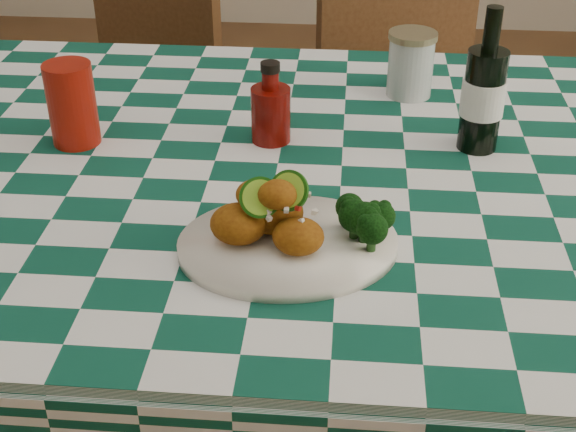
# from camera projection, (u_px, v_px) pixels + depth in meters

# --- Properties ---
(dining_table) EXTENTS (1.66, 1.06, 0.79)m
(dining_table) POSITION_uv_depth(u_px,v_px,m) (279.00, 348.00, 1.50)
(dining_table) COLOR #0C4433
(dining_table) RESTS_ON ground
(plate) EXTENTS (0.33, 0.28, 0.02)m
(plate) POSITION_uv_depth(u_px,v_px,m) (288.00, 245.00, 1.07)
(plate) COLOR white
(plate) RESTS_ON dining_table
(fried_chicken_pile) EXTENTS (0.14, 0.10, 0.09)m
(fried_chicken_pile) POSITION_uv_depth(u_px,v_px,m) (278.00, 210.00, 1.05)
(fried_chicken_pile) COLOR #8D520D
(fried_chicken_pile) RESTS_ON plate
(broccoli_side) EXTENTS (0.08, 0.08, 0.06)m
(broccoli_side) POSITION_uv_depth(u_px,v_px,m) (365.00, 219.00, 1.06)
(broccoli_side) COLOR black
(broccoli_side) RESTS_ON plate
(red_tumbler) EXTENTS (0.10, 0.10, 0.14)m
(red_tumbler) POSITION_uv_depth(u_px,v_px,m) (72.00, 104.00, 1.31)
(red_tumbler) COLOR maroon
(red_tumbler) RESTS_ON dining_table
(ketchup_bottle) EXTENTS (0.09, 0.09, 0.14)m
(ketchup_bottle) POSITION_uv_depth(u_px,v_px,m) (271.00, 102.00, 1.32)
(ketchup_bottle) COLOR #5B0804
(ketchup_bottle) RESTS_ON dining_table
(mason_jar) EXTENTS (0.09, 0.09, 0.12)m
(mason_jar) POSITION_uv_depth(u_px,v_px,m) (411.00, 64.00, 1.49)
(mason_jar) COLOR #B2BCBA
(mason_jar) RESTS_ON dining_table
(beer_bottle) EXTENTS (0.08, 0.08, 0.24)m
(beer_bottle) POSITION_uv_depth(u_px,v_px,m) (485.00, 80.00, 1.27)
(beer_bottle) COLOR black
(beer_bottle) RESTS_ON dining_table
(wooden_chair_left) EXTENTS (0.52, 0.53, 0.84)m
(wooden_chair_left) POSITION_uv_depth(u_px,v_px,m) (126.00, 149.00, 2.12)
(wooden_chair_left) COLOR #472814
(wooden_chair_left) RESTS_ON ground
(wooden_chair_right) EXTENTS (0.58, 0.59, 0.97)m
(wooden_chair_right) POSITION_uv_depth(u_px,v_px,m) (423.00, 132.00, 2.07)
(wooden_chair_right) COLOR #472814
(wooden_chair_right) RESTS_ON ground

